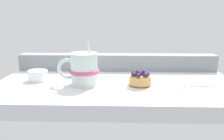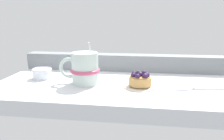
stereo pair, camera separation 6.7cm
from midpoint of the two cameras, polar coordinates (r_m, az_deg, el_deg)
ground_plane at (r=72.27cm, az=4.11°, el=-4.87°), size 77.55×39.01×4.38cm
window_rail_back at (r=86.85cm, az=4.88°, el=1.95°), size 76.00×5.89×6.29cm
dessert_plate at (r=67.76cm, az=10.02°, el=-4.13°), size 10.08×10.08×0.64cm
raspberry_tart at (r=67.14cm, az=10.12°, el=-2.42°), size 6.71×6.71×4.10cm
coffee_mug at (r=68.91cm, az=-4.46°, el=0.34°), size 13.16×9.44×13.23cm
dessert_fork at (r=70.77cm, az=24.48°, el=-4.42°), size 15.63×3.48×0.60cm
sugar_bowl at (r=78.17cm, az=-15.28°, el=-0.79°), size 6.71×6.71×3.47cm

